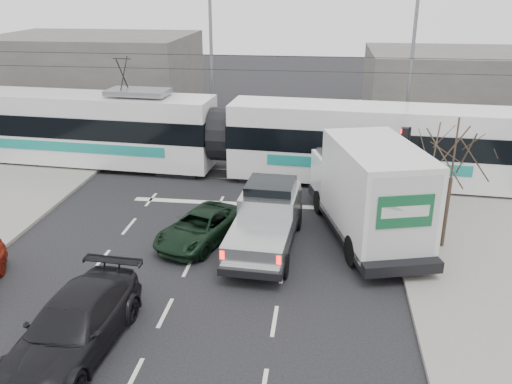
# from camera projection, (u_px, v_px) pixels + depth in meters

# --- Properties ---
(ground) EXTENTS (120.00, 120.00, 0.00)m
(ground) POSITION_uv_depth(u_px,v_px,m) (235.00, 269.00, 19.33)
(ground) COLOR black
(ground) RESTS_ON ground
(sidewalk_right) EXTENTS (6.00, 60.00, 0.15)m
(sidewalk_right) POSITION_uv_depth(u_px,v_px,m) (498.00, 283.00, 18.25)
(sidewalk_right) COLOR gray
(sidewalk_right) RESTS_ON ground
(rails) EXTENTS (60.00, 1.60, 0.03)m
(rails) POSITION_uv_depth(u_px,v_px,m) (266.00, 176.00, 28.57)
(rails) COLOR #33302D
(rails) RESTS_ON ground
(building_left) EXTENTS (14.00, 10.00, 6.00)m
(building_left) POSITION_uv_depth(u_px,v_px,m) (97.00, 76.00, 40.23)
(building_left) COLOR #67615D
(building_left) RESTS_ON ground
(building_right) EXTENTS (12.00, 10.00, 5.00)m
(building_right) POSITION_uv_depth(u_px,v_px,m) (452.00, 86.00, 39.20)
(building_right) COLOR #67615D
(building_right) RESTS_ON ground
(bare_tree) EXTENTS (2.40, 2.40, 5.00)m
(bare_tree) POSITION_uv_depth(u_px,v_px,m) (454.00, 155.00, 19.37)
(bare_tree) COLOR #47382B
(bare_tree) RESTS_ON ground
(traffic_signal) EXTENTS (0.44, 0.44, 3.60)m
(traffic_signal) POSITION_uv_depth(u_px,v_px,m) (405.00, 150.00, 23.58)
(traffic_signal) COLOR black
(traffic_signal) RESTS_ON ground
(street_lamp_near) EXTENTS (2.38, 0.25, 9.00)m
(street_lamp_near) POSITION_uv_depth(u_px,v_px,m) (407.00, 69.00, 29.56)
(street_lamp_near) COLOR slate
(street_lamp_near) RESTS_ON ground
(street_lamp_far) EXTENTS (2.38, 0.25, 9.00)m
(street_lamp_far) POSITION_uv_depth(u_px,v_px,m) (208.00, 61.00, 32.76)
(street_lamp_far) COLOR slate
(street_lamp_far) RESTS_ON ground
(catenary) EXTENTS (60.00, 0.20, 7.00)m
(catenary) POSITION_uv_depth(u_px,v_px,m) (266.00, 103.00, 27.17)
(catenary) COLOR black
(catenary) RESTS_ON ground
(tram) EXTENTS (28.93, 4.96, 5.88)m
(tram) POSITION_uv_depth(u_px,v_px,m) (221.00, 135.00, 28.25)
(tram) COLOR white
(tram) RESTS_ON ground
(silver_pickup) EXTENTS (2.58, 6.44, 2.29)m
(silver_pickup) POSITION_uv_depth(u_px,v_px,m) (267.00, 217.00, 20.77)
(silver_pickup) COLOR black
(silver_pickup) RESTS_ON ground
(box_truck) EXTENTS (4.76, 8.43, 4.00)m
(box_truck) POSITION_uv_depth(u_px,v_px,m) (369.00, 191.00, 21.00)
(box_truck) COLOR black
(box_truck) RESTS_ON ground
(navy_pickup) EXTENTS (3.05, 5.56, 2.22)m
(navy_pickup) POSITION_uv_depth(u_px,v_px,m) (377.00, 182.00, 24.60)
(navy_pickup) COLOR black
(navy_pickup) RESTS_ON ground
(green_car) EXTENTS (3.40, 4.84, 1.23)m
(green_car) POSITION_uv_depth(u_px,v_px,m) (201.00, 227.00, 21.15)
(green_car) COLOR black
(green_car) RESTS_ON ground
(dark_car) EXTENTS (2.61, 5.61, 1.58)m
(dark_car) POSITION_uv_depth(u_px,v_px,m) (74.00, 326.00, 14.79)
(dark_car) COLOR black
(dark_car) RESTS_ON ground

